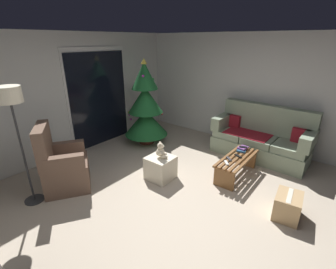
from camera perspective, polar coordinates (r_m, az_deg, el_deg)
name	(u,v)px	position (r m, az deg, el deg)	size (l,w,h in m)	color
ground_plane	(188,204)	(3.84, 4.67, -16.14)	(7.00, 7.00, 0.00)	#B2A38E
wall_back	(67,96)	(5.46, -22.85, 8.41)	(5.72, 0.12, 2.50)	beige
wall_right	(262,93)	(5.76, 21.43, 9.23)	(0.12, 6.00, 2.50)	beige
patio_door_frame	(99,97)	(5.81, -16.02, 8.46)	(1.60, 0.02, 2.20)	silver
patio_door_glass	(100,100)	(5.81, -15.86, 7.96)	(1.50, 0.02, 2.10)	black
couch	(261,139)	(5.42, 21.17, -0.92)	(0.83, 1.96, 1.08)	gray
coffee_table	(237,163)	(4.56, 15.95, -6.60)	(1.10, 0.40, 0.38)	brown
remote_black	(238,156)	(4.53, 16.30, -4.91)	(0.04, 0.16, 0.02)	black
remote_graphite	(229,159)	(4.38, 14.22, -5.62)	(0.04, 0.16, 0.02)	#333338
remote_white	(226,163)	(4.24, 13.67, -6.54)	(0.04, 0.16, 0.02)	silver
book_stack	(242,149)	(4.80, 17.21, -3.25)	(0.27, 0.21, 0.06)	#285684
cell_phone	(243,147)	(4.78, 17.39, -2.85)	(0.07, 0.14, 0.01)	black
christmas_tree	(146,108)	(5.61, -5.35, 6.38)	(1.01, 1.01, 1.97)	#4C1E19
armchair	(63,166)	(4.34, -23.69, -6.95)	(0.95, 0.95, 1.13)	brown
floor_lamp	(12,107)	(3.84, -33.10, 5.47)	(0.32, 0.32, 1.78)	#2D2D30
ottoman	(161,168)	(4.34, -1.79, -7.87)	(0.44, 0.44, 0.42)	beige
teddy_bear_cream	(161,151)	(4.19, -1.69, -3.93)	(0.21, 0.22, 0.29)	beige
cardboard_box_taped_mid_floor	(288,206)	(3.89, 26.49, -14.89)	(0.47, 0.38, 0.35)	tan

